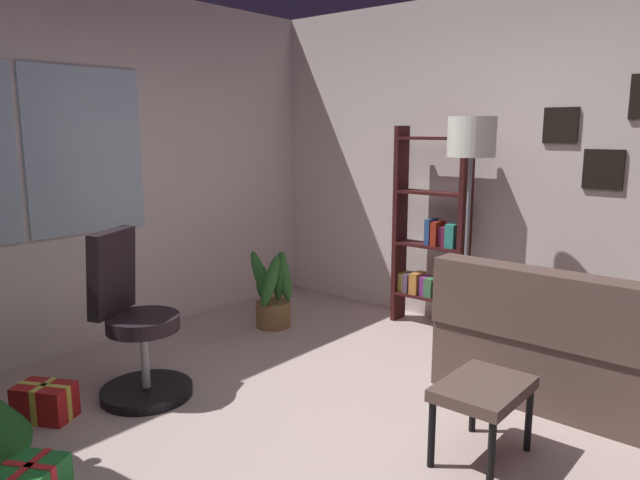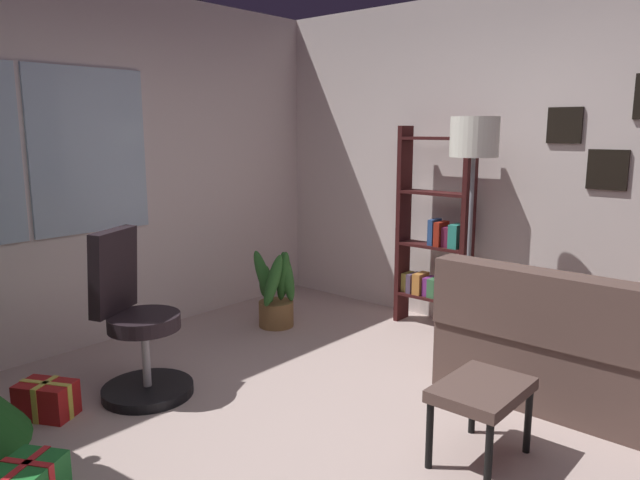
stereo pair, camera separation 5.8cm
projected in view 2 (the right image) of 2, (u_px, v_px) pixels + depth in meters
ground_plane at (349, 478)px, 2.91m from camera, size 4.71×5.10×0.10m
wall_back_with_windows at (70, 169)px, 4.31m from camera, size 4.71×0.12×2.69m
wall_right_with_frames at (550, 169)px, 4.44m from camera, size 0.12×5.10×2.69m
couch at (626, 356)px, 3.54m from camera, size 1.57×1.78×0.85m
footstool at (482, 395)px, 2.92m from camera, size 0.51×0.37×0.40m
gift_box_red at (47, 400)px, 3.42m from camera, size 0.32×0.37×0.21m
office_chair at (136, 332)px, 3.65m from camera, size 0.57×0.59×1.04m
bookshelf at (435, 241)px, 4.86m from camera, size 0.18×0.64×1.67m
floor_lamp at (474, 156)px, 4.17m from camera, size 0.34×0.34×1.72m
potted_plant at (276, 295)px, 4.94m from camera, size 0.40×0.40×0.67m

